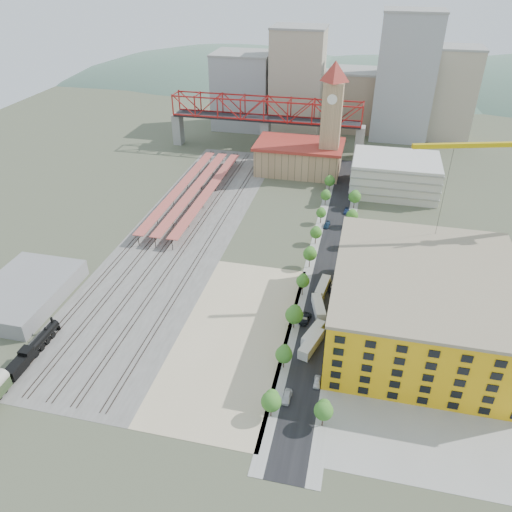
% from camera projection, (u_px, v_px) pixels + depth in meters
% --- Properties ---
extents(ground, '(400.00, 400.00, 0.00)m').
position_uv_depth(ground, '(273.00, 272.00, 154.45)').
color(ground, '#474C38').
rests_on(ground, ground).
extents(ballast_strip, '(36.00, 165.00, 0.06)m').
position_uv_depth(ballast_strip, '(183.00, 232.00, 175.79)').
color(ballast_strip, '#605E59').
rests_on(ballast_strip, ground).
extents(dirt_lot, '(28.00, 67.00, 0.06)m').
position_uv_depth(dirt_lot, '(234.00, 335.00, 129.16)').
color(dirt_lot, tan).
rests_on(dirt_lot, ground).
extents(street_asphalt, '(12.00, 170.00, 0.06)m').
position_uv_depth(street_asphalt, '(330.00, 253.00, 163.78)').
color(street_asphalt, black).
rests_on(street_asphalt, ground).
extents(sidewalk_west, '(3.00, 170.00, 0.04)m').
position_uv_depth(sidewalk_west, '(313.00, 251.00, 164.84)').
color(sidewalk_west, gray).
rests_on(sidewalk_west, ground).
extents(sidewalk_east, '(3.00, 170.00, 0.04)m').
position_uv_depth(sidewalk_east, '(347.00, 255.00, 162.74)').
color(sidewalk_east, gray).
rests_on(sidewalk_east, ground).
extents(construction_pad, '(50.00, 90.00, 0.06)m').
position_uv_depth(construction_pad, '(428.00, 335.00, 129.30)').
color(construction_pad, gray).
rests_on(construction_pad, ground).
extents(rail_tracks, '(26.56, 160.00, 0.18)m').
position_uv_depth(rail_tracks, '(178.00, 231.00, 176.07)').
color(rail_tracks, '#382B23').
rests_on(rail_tracks, ground).
extents(platform_canopies, '(16.00, 80.00, 4.12)m').
position_uv_depth(platform_canopies, '(194.00, 189.00, 197.38)').
color(platform_canopies, '#B94747').
rests_on(platform_canopies, ground).
extents(station_hall, '(38.00, 24.00, 13.10)m').
position_uv_depth(station_hall, '(299.00, 157.00, 219.68)').
color(station_hall, tan).
rests_on(station_hall, ground).
extents(clock_tower, '(12.00, 12.00, 52.00)m').
position_uv_depth(clock_tower, '(332.00, 110.00, 203.88)').
color(clock_tower, tan).
rests_on(clock_tower, ground).
extents(parking_garage, '(34.00, 26.00, 14.00)m').
position_uv_depth(parking_garage, '(395.00, 175.00, 201.74)').
color(parking_garage, silver).
rests_on(parking_garage, ground).
extents(truss_bridge, '(94.00, 9.60, 25.60)m').
position_uv_depth(truss_bridge, '(266.00, 112.00, 236.07)').
color(truss_bridge, gray).
rests_on(truss_bridge, ground).
extents(construction_building, '(44.60, 50.60, 18.80)m').
position_uv_depth(construction_building, '(422.00, 304.00, 124.91)').
color(construction_building, yellow).
rests_on(construction_building, ground).
extents(warehouse, '(22.00, 32.00, 5.00)m').
position_uv_depth(warehouse, '(24.00, 292.00, 140.94)').
color(warehouse, gray).
rests_on(warehouse, ground).
extents(street_trees, '(15.40, 124.40, 8.00)m').
position_uv_depth(street_trees, '(327.00, 269.00, 155.53)').
color(street_trees, '#27631D').
rests_on(street_trees, ground).
extents(skyline, '(133.00, 46.00, 60.00)m').
position_uv_depth(skyline, '(342.00, 89.00, 258.62)').
color(skyline, '#9EA0A3').
rests_on(skyline, ground).
extents(distant_hills, '(647.00, 264.00, 227.00)m').
position_uv_depth(distant_hills, '(389.00, 186.00, 402.84)').
color(distant_hills, '#4C6B59').
rests_on(distant_hills, ground).
extents(locomotive, '(2.71, 20.88, 5.22)m').
position_uv_depth(locomotive, '(35.00, 347.00, 122.60)').
color(locomotive, black).
rests_on(locomotive, ground).
extents(site_trailer_a, '(5.53, 10.68, 2.83)m').
position_uv_depth(site_trailer_a, '(311.00, 344.00, 124.35)').
color(site_trailer_a, silver).
rests_on(site_trailer_a, ground).
extents(site_trailer_b, '(5.30, 9.50, 2.52)m').
position_uv_depth(site_trailer_b, '(313.00, 333.00, 127.91)').
color(site_trailer_b, silver).
rests_on(site_trailer_b, ground).
extents(site_trailer_c, '(5.13, 10.11, 2.68)m').
position_uv_depth(site_trailer_c, '(319.00, 307.00, 137.03)').
color(site_trailer_c, silver).
rests_on(site_trailer_c, ground).
extents(site_trailer_d, '(3.74, 9.99, 2.67)m').
position_uv_depth(site_trailer_d, '(323.00, 287.00, 145.10)').
color(site_trailer_d, silver).
rests_on(site_trailer_d, ground).
extents(car_0, '(2.07, 4.64, 1.55)m').
position_uv_depth(car_0, '(287.00, 397.00, 110.56)').
color(car_0, silver).
rests_on(car_0, ground).
extents(car_1, '(1.76, 4.16, 1.33)m').
position_uv_depth(car_1, '(305.00, 319.00, 133.83)').
color(car_1, '#A9A8AE').
rests_on(car_1, ground).
extents(car_2, '(3.32, 5.68, 1.48)m').
position_uv_depth(car_2, '(305.00, 319.00, 133.76)').
color(car_2, black).
rests_on(car_2, ground).
extents(car_3, '(2.32, 4.75, 1.33)m').
position_uv_depth(car_3, '(327.00, 225.00, 178.85)').
color(car_3, '#1A314B').
rests_on(car_3, ground).
extents(car_4, '(1.64, 3.93, 1.33)m').
position_uv_depth(car_4, '(317.00, 382.00, 114.49)').
color(car_4, silver).
rests_on(car_4, ground).
extents(car_5, '(1.88, 4.65, 1.50)m').
position_uv_depth(car_5, '(333.00, 286.00, 146.53)').
color(car_5, gray).
rests_on(car_5, ground).
extents(car_6, '(2.59, 5.45, 1.50)m').
position_uv_depth(car_6, '(333.00, 287.00, 145.99)').
color(car_6, black).
rests_on(car_6, ground).
extents(car_7, '(1.96, 4.53, 1.30)m').
position_uv_depth(car_7, '(346.00, 211.00, 188.16)').
color(car_7, navy).
rests_on(car_7, ground).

